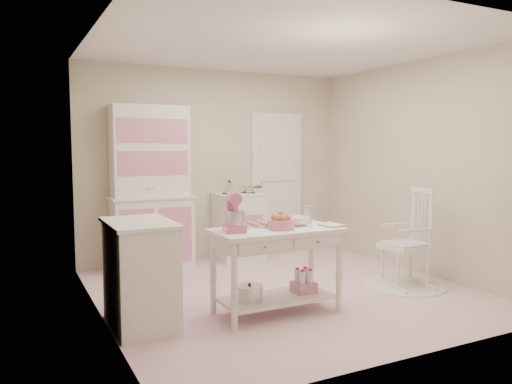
% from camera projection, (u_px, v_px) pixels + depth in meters
% --- Properties ---
extents(room_shell, '(3.84, 3.84, 2.62)m').
position_uv_depth(room_shell, '(285.00, 138.00, 5.23)').
color(room_shell, '#C67C96').
rests_on(room_shell, ground).
extents(door, '(0.82, 0.05, 2.04)m').
position_uv_depth(door, '(277.00, 183.00, 7.38)').
color(door, white).
rests_on(door, ground).
extents(hutch, '(1.06, 0.50, 2.08)m').
position_uv_depth(hutch, '(151.00, 187.00, 6.32)').
color(hutch, white).
rests_on(hutch, ground).
extents(stove, '(0.62, 0.57, 0.92)m').
position_uv_depth(stove, '(239.00, 226.00, 6.87)').
color(stove, white).
rests_on(stove, ground).
extents(base_cabinet, '(0.54, 0.84, 0.92)m').
position_uv_depth(base_cabinet, '(140.00, 274.00, 4.31)').
color(base_cabinet, white).
rests_on(base_cabinet, ground).
extents(lace_rug, '(0.92, 0.92, 0.01)m').
position_uv_depth(lace_rug, '(404.00, 285.00, 5.60)').
color(lace_rug, white).
rests_on(lace_rug, ground).
extents(rocking_chair, '(0.62, 0.81, 1.10)m').
position_uv_depth(rocking_chair, '(405.00, 237.00, 5.55)').
color(rocking_chair, white).
rests_on(rocking_chair, ground).
extents(work_table, '(1.20, 0.60, 0.80)m').
position_uv_depth(work_table, '(276.00, 271.00, 4.65)').
color(work_table, white).
rests_on(work_table, ground).
extents(stand_mixer, '(0.26, 0.32, 0.34)m').
position_uv_depth(stand_mixer, '(234.00, 213.00, 4.43)').
color(stand_mixer, '#E36092').
rests_on(stand_mixer, work_table).
extents(cookie_tray, '(0.34, 0.24, 0.02)m').
position_uv_depth(cookie_tray, '(253.00, 226.00, 4.71)').
color(cookie_tray, silver).
rests_on(cookie_tray, work_table).
extents(bread_basket, '(0.25, 0.25, 0.09)m').
position_uv_depth(bread_basket, '(281.00, 224.00, 4.57)').
color(bread_basket, pink).
rests_on(bread_basket, work_table).
extents(mixing_bowl, '(0.27, 0.27, 0.08)m').
position_uv_depth(mixing_bowl, '(296.00, 221.00, 4.80)').
color(mixing_bowl, white).
rests_on(mixing_bowl, work_table).
extents(metal_pitcher, '(0.10, 0.10, 0.17)m').
position_uv_depth(metal_pitcher, '(308.00, 214.00, 4.95)').
color(metal_pitcher, silver).
rests_on(metal_pitcher, work_table).
extents(recipe_book, '(0.19, 0.24, 0.02)m').
position_uv_depth(recipe_book, '(324.00, 226.00, 4.71)').
color(recipe_book, white).
rests_on(recipe_book, work_table).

